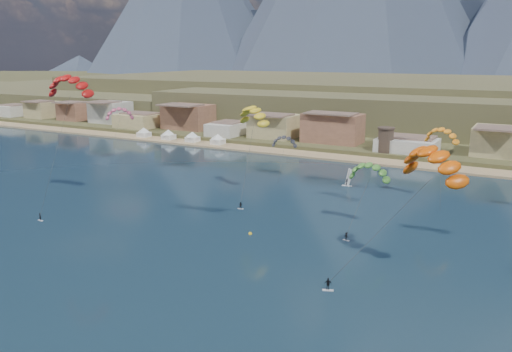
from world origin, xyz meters
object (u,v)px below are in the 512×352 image
(watchtower, at_px, (386,140))
(kitesurfer_red, at_px, (69,83))
(kitesurfer_orange, at_px, (434,158))
(windsurfer, at_px, (348,181))
(kitesurfer_green, at_px, (369,169))
(buoy, at_px, (250,234))
(kitesurfer_yellow, at_px, (254,113))

(watchtower, distance_m, kitesurfer_red, 105.38)
(kitesurfer_orange, distance_m, windsurfer, 61.10)
(kitesurfer_green, relative_size, buoy, 21.37)
(watchtower, distance_m, buoy, 89.74)
(kitesurfer_red, xyz_separation_m, kitesurfer_yellow, (31.93, 27.89, -7.78))
(kitesurfer_red, xyz_separation_m, kitesurfer_green, (64.70, 16.81, -16.27))
(watchtower, distance_m, windsurfer, 43.66)
(kitesurfer_orange, bearing_deg, kitesurfer_yellow, 148.16)
(kitesurfer_red, distance_m, buoy, 53.95)
(kitesurfer_red, relative_size, buoy, 44.10)
(watchtower, relative_size, buoy, 11.83)
(kitesurfer_orange, relative_size, buoy, 34.75)
(watchtower, height_order, kitesurfer_yellow, kitesurfer_yellow)
(windsurfer, bearing_deg, watchtower, 92.41)
(watchtower, relative_size, kitesurfer_red, 0.27)
(kitesurfer_orange, bearing_deg, kitesurfer_green, 129.32)
(kitesurfer_yellow, bearing_deg, kitesurfer_red, -138.86)
(watchtower, bearing_deg, kitesurfer_yellow, -104.21)
(buoy, bearing_deg, kitesurfer_red, -177.90)
(kitesurfer_red, distance_m, windsurfer, 74.14)
(kitesurfer_orange, bearing_deg, kitesurfer_red, 178.53)
(kitesurfer_yellow, height_order, kitesurfer_green, kitesurfer_yellow)
(kitesurfer_red, distance_m, kitesurfer_orange, 80.70)
(kitesurfer_red, xyz_separation_m, kitesurfer_orange, (80.15, -2.06, -9.13))
(kitesurfer_red, relative_size, kitesurfer_green, 2.06)
(kitesurfer_yellow, relative_size, windsurfer, 5.22)
(kitesurfer_red, bearing_deg, kitesurfer_yellow, 41.14)
(watchtower, distance_m, kitesurfer_orange, 99.50)
(watchtower, relative_size, windsurfer, 1.82)
(buoy, bearing_deg, kitesurfer_yellow, 117.92)
(kitesurfer_red, xyz_separation_m, windsurfer, (49.78, 47.82, -27.06))
(watchtower, xyz_separation_m, kitesurfer_red, (-47.95, -91.17, 22.19))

